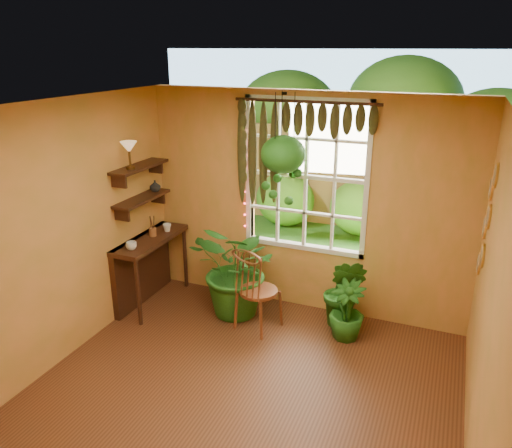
{
  "coord_description": "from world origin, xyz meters",
  "views": [
    {
      "loc": [
        1.64,
        -3.29,
        3.17
      ],
      "look_at": [
        -0.18,
        1.15,
        1.45
      ],
      "focal_mm": 35.0,
      "sensor_mm": 36.0,
      "label": 1
    }
  ],
  "objects_px": {
    "potted_plant_left": "(239,270)",
    "potted_plant_mid": "(344,292)",
    "counter_ledge": "(145,262)",
    "hanging_basket": "(283,159)",
    "windsor_chair": "(257,302)"
  },
  "relations": [
    {
      "from": "potted_plant_left",
      "to": "potted_plant_mid",
      "type": "xyz_separation_m",
      "value": [
        1.25,
        0.22,
        -0.16
      ]
    },
    {
      "from": "counter_ledge",
      "to": "hanging_basket",
      "type": "xyz_separation_m",
      "value": [
        1.72,
        0.39,
        1.4
      ]
    },
    {
      "from": "potted_plant_left",
      "to": "counter_ledge",
      "type": "bearing_deg",
      "value": -174.59
    },
    {
      "from": "windsor_chair",
      "to": "potted_plant_left",
      "type": "bearing_deg",
      "value": 162.14
    },
    {
      "from": "counter_ledge",
      "to": "potted_plant_left",
      "type": "height_order",
      "value": "potted_plant_left"
    },
    {
      "from": "potted_plant_mid",
      "to": "hanging_basket",
      "type": "distance_m",
      "value": 1.71
    },
    {
      "from": "potted_plant_mid",
      "to": "hanging_basket",
      "type": "relative_size",
      "value": 0.72
    },
    {
      "from": "potted_plant_mid",
      "to": "hanging_basket",
      "type": "height_order",
      "value": "hanging_basket"
    },
    {
      "from": "hanging_basket",
      "to": "potted_plant_left",
      "type": "bearing_deg",
      "value": -148.55
    },
    {
      "from": "counter_ledge",
      "to": "windsor_chair",
      "type": "bearing_deg",
      "value": -3.38
    },
    {
      "from": "windsor_chair",
      "to": "potted_plant_left",
      "type": "xyz_separation_m",
      "value": [
        -0.31,
        0.21,
        0.26
      ]
    },
    {
      "from": "counter_ledge",
      "to": "potted_plant_mid",
      "type": "height_order",
      "value": "potted_plant_mid"
    },
    {
      "from": "windsor_chair",
      "to": "counter_ledge",
      "type": "bearing_deg",
      "value": -166.91
    },
    {
      "from": "hanging_basket",
      "to": "windsor_chair",
      "type": "bearing_deg",
      "value": -104.62
    },
    {
      "from": "counter_ledge",
      "to": "windsor_chair",
      "type": "xyz_separation_m",
      "value": [
        1.59,
        -0.09,
        -0.2
      ]
    }
  ]
}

